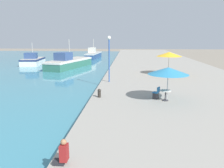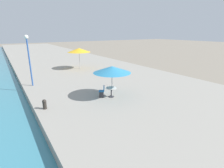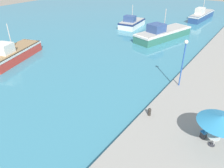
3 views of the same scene
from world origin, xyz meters
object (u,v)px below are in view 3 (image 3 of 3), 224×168
at_px(fishing_boat_near, 13,53).
at_px(fishing_boat_far, 132,23).
at_px(cafe_chair_left, 204,134).
at_px(mooring_bollard, 149,112).
at_px(lamppost, 184,56).
at_px(cafe_umbrella_pink, 221,120).
at_px(cafe_table, 213,139).
at_px(fishing_boat_distant, 202,15).
at_px(fishing_boat_mid, 163,33).

relative_size(fishing_boat_near, fishing_boat_far, 1.35).
relative_size(cafe_chair_left, mooring_bollard, 1.39).
bearing_deg(lamppost, cafe_chair_left, -56.81).
height_order(cafe_umbrella_pink, cafe_table, cafe_umbrella_pink).
bearing_deg(fishing_boat_far, mooring_bollard, -63.40).
bearing_deg(lamppost, fishing_boat_near, -166.49).
distance_m(fishing_boat_far, cafe_chair_left, 30.71).
relative_size(cafe_umbrella_pink, cafe_table, 3.55).
bearing_deg(cafe_table, cafe_chair_left, 148.07).
height_order(fishing_boat_near, cafe_chair_left, fishing_boat_near).
distance_m(fishing_boat_distant, lamppost, 32.32).
xyz_separation_m(cafe_table, mooring_bollard, (-4.80, 0.50, -0.18)).
xyz_separation_m(fishing_boat_distant, cafe_chair_left, (10.54, -37.57, -0.01)).
xyz_separation_m(fishing_boat_mid, cafe_chair_left, (11.95, -20.35, -0.01)).
bearing_deg(fishing_boat_distant, fishing_boat_mid, -91.30).
bearing_deg(fishing_boat_distant, lamppost, -74.82).
distance_m(fishing_boat_near, mooring_bollard, 19.79).
relative_size(fishing_boat_near, fishing_boat_mid, 0.78).
distance_m(fishing_boat_mid, fishing_boat_far, 8.36).
bearing_deg(cafe_table, fishing_boat_mid, 121.21).
distance_m(fishing_boat_mid, cafe_chair_left, 23.60).
bearing_deg(fishing_boat_near, cafe_umbrella_pink, -21.67).
bearing_deg(fishing_boat_mid, cafe_chair_left, -44.29).
distance_m(fishing_boat_mid, mooring_bollard, 21.67).
bearing_deg(fishing_boat_distant, fishing_boat_far, -119.73).
xyz_separation_m(cafe_umbrella_pink, cafe_chair_left, (-0.73, 0.32, -1.80)).
relative_size(cafe_chair_left, lamppost, 0.20).
height_order(cafe_umbrella_pink, mooring_bollard, cafe_umbrella_pink).
bearing_deg(fishing_boat_far, lamppost, -54.97).
bearing_deg(mooring_bollard, fishing_boat_mid, 111.00).
xyz_separation_m(fishing_boat_near, lamppost, (19.99, 4.80, 2.77)).
bearing_deg(cafe_chair_left, lamppost, 65.12).
bearing_deg(cafe_umbrella_pink, fishing_boat_near, 176.38).
bearing_deg(fishing_boat_mid, cafe_umbrella_pink, -43.19).
distance_m(fishing_boat_near, fishing_boat_mid, 22.56).
bearing_deg(fishing_boat_near, lamppost, -4.54).
xyz_separation_m(fishing_boat_near, fishing_boat_distant, (13.41, 36.32, 0.02)).
bearing_deg(mooring_bollard, lamppost, 87.79).
xyz_separation_m(fishing_boat_near, cafe_table, (24.56, -1.63, 0.21)).
xyz_separation_m(fishing_boat_mid, cafe_table, (12.56, -20.73, 0.19)).
relative_size(fishing_boat_distant, mooring_bollard, 15.94).
height_order(fishing_boat_far, cafe_table, fishing_boat_far).
xyz_separation_m(fishing_boat_distant, cafe_umbrella_pink, (11.27, -37.88, 1.79)).
bearing_deg(cafe_table, fishing_boat_far, 130.21).
bearing_deg(lamppost, mooring_bollard, -92.21).
distance_m(fishing_boat_near, fishing_boat_distant, 38.72).
height_order(cafe_umbrella_pink, cafe_chair_left, cafe_umbrella_pink).
bearing_deg(cafe_chair_left, fishing_boat_distant, 47.60).
distance_m(fishing_boat_near, fishing_boat_far, 22.75).
distance_m(fishing_boat_near, cafe_umbrella_pink, 24.79).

